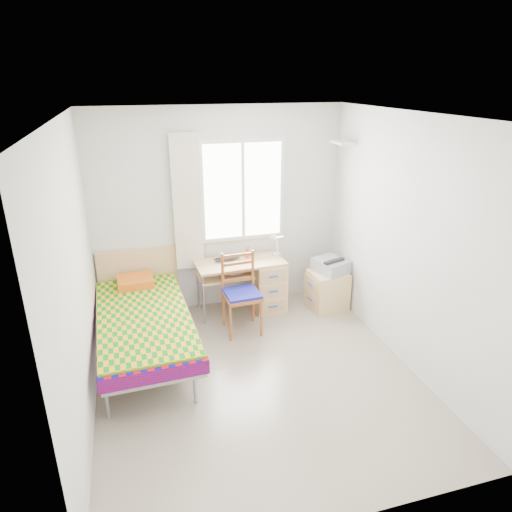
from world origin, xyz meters
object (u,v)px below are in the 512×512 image
Objects in this scene: cabinet at (327,290)px; printer at (331,265)px; desk at (262,282)px; bed at (143,317)px; chair at (241,288)px.

printer is (0.04, 0.02, 0.35)m from cabinet.
cabinet is at bearing -17.77° from desk.
bed is 4.24× the size of printer.
chair is at bearing 7.63° from bed.
cabinet is (2.39, 0.42, -0.18)m from bed.
desk reaches higher than cabinet.
chair is 1.90× the size of cabinet.
chair is 1.28m from cabinet.
desk is 2.24× the size of cabinet.
bed is at bearing -173.81° from chair.
desk is at bearing 44.83° from chair.
bed is 1.86× the size of desk.
desk is 0.93m from printer.
chair is at bearing -174.99° from cabinet.
bed is at bearing -175.06° from cabinet.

